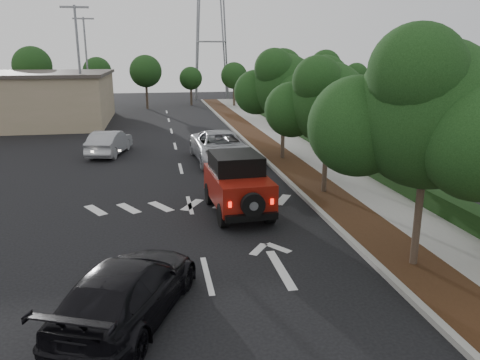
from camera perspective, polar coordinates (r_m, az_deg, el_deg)
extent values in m
plane|color=black|center=(12.59, -4.02, -11.52)|extent=(120.00, 120.00, 0.00)
cube|color=#9E9B93|center=(24.54, 3.54, 2.04)|extent=(0.20, 70.00, 0.15)
cube|color=black|center=(24.79, 5.79, 2.09)|extent=(1.80, 70.00, 0.12)
cube|color=gray|center=(25.38, 9.92, 2.25)|extent=(2.00, 70.00, 0.12)
cube|color=black|center=(25.82, 12.88, 3.08)|extent=(0.80, 70.00, 0.80)
cylinder|color=black|center=(18.11, -3.69, -1.65)|extent=(0.33, 0.84, 0.82)
cylinder|color=black|center=(18.44, 1.23, -1.31)|extent=(0.33, 0.84, 0.82)
cylinder|color=black|center=(15.69, -2.06, -4.32)|extent=(0.33, 0.84, 0.82)
cylinder|color=black|center=(16.07, 3.57, -3.87)|extent=(0.33, 0.84, 0.82)
cube|color=maroon|center=(16.89, -0.28, -0.87)|extent=(2.06, 3.90, 1.03)
cube|color=black|center=(16.96, -0.52, 2.15)|extent=(1.82, 2.18, 0.66)
cube|color=maroon|center=(18.27, -1.32, 0.10)|extent=(1.69, 1.15, 0.84)
cube|color=black|center=(15.20, 1.43, -4.57)|extent=(1.77, 0.28, 0.23)
cylinder|color=black|center=(14.91, 1.59, -3.07)|extent=(0.79, 0.27, 0.78)
cube|color=#FF190C|center=(14.94, -1.23, -3.03)|extent=(0.10, 0.05, 0.19)
cube|color=#FF190C|center=(15.29, 3.94, -2.64)|extent=(0.10, 0.05, 0.19)
imported|color=#B7B9BF|center=(25.02, -2.38, 4.03)|extent=(3.00, 5.96, 1.62)
imported|color=black|center=(10.71, -13.51, -12.91)|extent=(3.59, 5.10, 1.37)
imported|color=#9A9CA2|center=(27.88, -15.62, 4.42)|extent=(2.41, 4.50, 1.41)
imported|color=#97989E|center=(37.75, -22.62, 6.56)|extent=(4.56, 2.58, 1.46)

